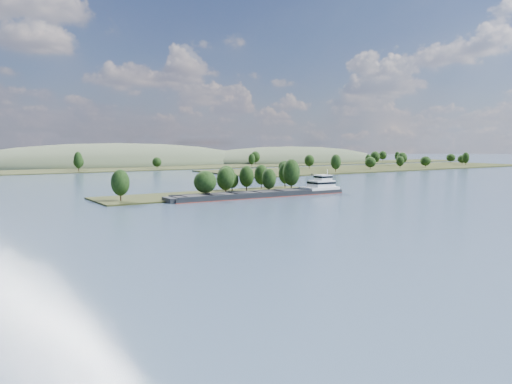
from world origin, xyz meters
TOP-DOWN VIEW (x-y plane):
  - ground at (0.00, 120.00)m, footprint 1800.00×1800.00m
  - tree_island at (6.70, 178.69)m, footprint 100.00×30.65m
  - right_bank at (232.04, 299.79)m, footprint 320.00×90.00m
  - back_shoreline at (7.78, 399.78)m, footprint 900.00×60.00m
  - hill_east at (260.00, 470.00)m, footprint 260.00×140.00m
  - hill_west at (60.00, 500.00)m, footprint 320.00×160.00m
  - cargo_barge at (18.32, 162.94)m, footprint 81.40×13.01m

SIDE VIEW (x-z plane):
  - ground at x=0.00m, z-range 0.00..0.00m
  - hill_east at x=260.00m, z-range -18.00..18.00m
  - hill_west at x=60.00m, z-range -22.00..22.00m
  - back_shoreline at x=7.78m, z-range -7.49..8.84m
  - right_bank at x=232.04m, z-range -6.31..8.51m
  - cargo_barge at x=18.32m, z-range -4.10..6.86m
  - tree_island at x=6.70m, z-range -3.49..12.13m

